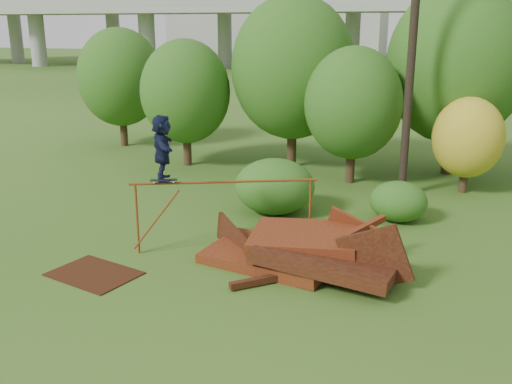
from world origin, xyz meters
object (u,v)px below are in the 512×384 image
(skater, at_px, (162,148))
(utility_pole, at_px, (412,50))
(scrap_pile, at_px, (303,252))
(flat_plate, at_px, (94,274))

(skater, height_order, utility_pole, utility_pole)
(scrap_pile, xyz_separation_m, skater, (-3.64, -0.14, 2.39))
(scrap_pile, distance_m, flat_plate, 5.06)
(scrap_pile, height_order, utility_pole, utility_pole)
(skater, bearing_deg, scrap_pile, -115.62)
(skater, xyz_separation_m, flat_plate, (-1.00, -1.84, -2.78))
(skater, bearing_deg, utility_pole, -64.05)
(flat_plate, bearing_deg, scrap_pile, 23.11)
(scrap_pile, relative_size, flat_plate, 2.67)
(skater, distance_m, flat_plate, 3.48)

